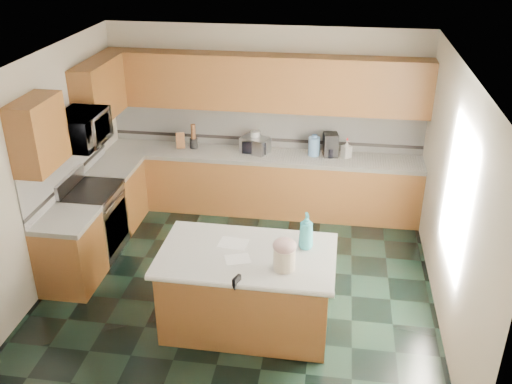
# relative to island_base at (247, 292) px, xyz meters

# --- Properties ---
(floor) EXTENTS (4.60, 4.60, 0.00)m
(floor) POSITION_rel_island_base_xyz_m (-0.21, 0.67, -0.43)
(floor) COLOR black
(floor) RESTS_ON ground
(ceiling) EXTENTS (4.60, 4.60, 0.00)m
(ceiling) POSITION_rel_island_base_xyz_m (-0.21, 0.67, 2.27)
(ceiling) COLOR white
(ceiling) RESTS_ON ground
(wall_back) EXTENTS (4.60, 0.04, 2.70)m
(wall_back) POSITION_rel_island_base_xyz_m (-0.21, 2.99, 0.92)
(wall_back) COLOR beige
(wall_back) RESTS_ON ground
(wall_front) EXTENTS (4.60, 0.04, 2.70)m
(wall_front) POSITION_rel_island_base_xyz_m (-0.21, -1.65, 0.92)
(wall_front) COLOR beige
(wall_front) RESTS_ON ground
(wall_left) EXTENTS (0.04, 4.60, 2.70)m
(wall_left) POSITION_rel_island_base_xyz_m (-2.53, 0.67, 0.92)
(wall_left) COLOR beige
(wall_left) RESTS_ON ground
(wall_right) EXTENTS (0.04, 4.60, 2.70)m
(wall_right) POSITION_rel_island_base_xyz_m (2.11, 0.67, 0.92)
(wall_right) COLOR beige
(wall_right) RESTS_ON ground
(back_base_cab) EXTENTS (4.60, 0.60, 0.86)m
(back_base_cab) POSITION_rel_island_base_xyz_m (-0.21, 2.67, 0.00)
(back_base_cab) COLOR brown
(back_base_cab) RESTS_ON ground
(back_countertop) EXTENTS (4.60, 0.64, 0.06)m
(back_countertop) POSITION_rel_island_base_xyz_m (-0.21, 2.67, 0.46)
(back_countertop) COLOR silver
(back_countertop) RESTS_ON back_base_cab
(back_upper_cab) EXTENTS (4.60, 0.33, 0.78)m
(back_upper_cab) POSITION_rel_island_base_xyz_m (-0.21, 2.80, 1.51)
(back_upper_cab) COLOR brown
(back_upper_cab) RESTS_ON wall_back
(back_backsplash) EXTENTS (4.60, 0.02, 0.63)m
(back_backsplash) POSITION_rel_island_base_xyz_m (-0.21, 2.96, 0.81)
(back_backsplash) COLOR silver
(back_backsplash) RESTS_ON back_countertop
(back_accent_band) EXTENTS (4.60, 0.01, 0.05)m
(back_accent_band) POSITION_rel_island_base_xyz_m (-0.21, 2.95, 0.61)
(back_accent_band) COLOR black
(back_accent_band) RESTS_ON back_countertop
(left_base_cab_rear) EXTENTS (0.60, 0.82, 0.86)m
(left_base_cab_rear) POSITION_rel_island_base_xyz_m (-2.21, 1.96, 0.00)
(left_base_cab_rear) COLOR brown
(left_base_cab_rear) RESTS_ON ground
(left_counter_rear) EXTENTS (0.64, 0.82, 0.06)m
(left_counter_rear) POSITION_rel_island_base_xyz_m (-2.21, 1.96, 0.46)
(left_counter_rear) COLOR silver
(left_counter_rear) RESTS_ON left_base_cab_rear
(left_base_cab_front) EXTENTS (0.60, 0.72, 0.86)m
(left_base_cab_front) POSITION_rel_island_base_xyz_m (-2.21, 0.43, 0.00)
(left_base_cab_front) COLOR brown
(left_base_cab_front) RESTS_ON ground
(left_counter_front) EXTENTS (0.64, 0.72, 0.06)m
(left_counter_front) POSITION_rel_island_base_xyz_m (-2.21, 0.43, 0.46)
(left_counter_front) COLOR silver
(left_counter_front) RESTS_ON left_base_cab_front
(left_backsplash) EXTENTS (0.02, 2.30, 0.63)m
(left_backsplash) POSITION_rel_island_base_xyz_m (-2.50, 1.22, 0.81)
(left_backsplash) COLOR silver
(left_backsplash) RESTS_ON wall_left
(left_accent_band) EXTENTS (0.01, 2.30, 0.05)m
(left_accent_band) POSITION_rel_island_base_xyz_m (-2.49, 1.22, 0.61)
(left_accent_band) COLOR black
(left_accent_band) RESTS_ON wall_left
(left_upper_cab_rear) EXTENTS (0.33, 1.09, 0.78)m
(left_upper_cab_rear) POSITION_rel_island_base_xyz_m (-2.34, 2.09, 1.51)
(left_upper_cab_rear) COLOR brown
(left_upper_cab_rear) RESTS_ON wall_left
(left_upper_cab_front) EXTENTS (0.33, 0.72, 0.78)m
(left_upper_cab_front) POSITION_rel_island_base_xyz_m (-2.34, 0.43, 1.51)
(left_upper_cab_front) COLOR brown
(left_upper_cab_front) RESTS_ON wall_left
(range_body) EXTENTS (0.60, 0.76, 0.88)m
(range_body) POSITION_rel_island_base_xyz_m (-2.21, 1.17, 0.01)
(range_body) COLOR #B7B7BC
(range_body) RESTS_ON ground
(range_oven_door) EXTENTS (0.02, 0.68, 0.55)m
(range_oven_door) POSITION_rel_island_base_xyz_m (-1.92, 1.17, -0.03)
(range_oven_door) COLOR black
(range_oven_door) RESTS_ON range_body
(range_cooktop) EXTENTS (0.62, 0.78, 0.04)m
(range_cooktop) POSITION_rel_island_base_xyz_m (-2.21, 1.17, 0.47)
(range_cooktop) COLOR black
(range_cooktop) RESTS_ON range_body
(range_handle) EXTENTS (0.02, 0.66, 0.02)m
(range_handle) POSITION_rel_island_base_xyz_m (-1.89, 1.17, 0.35)
(range_handle) COLOR #B7B7BC
(range_handle) RESTS_ON range_body
(range_backguard) EXTENTS (0.06, 0.76, 0.18)m
(range_backguard) POSITION_rel_island_base_xyz_m (-2.47, 1.17, 0.59)
(range_backguard) COLOR #B7B7BC
(range_backguard) RESTS_ON range_body
(microwave) EXTENTS (0.50, 0.73, 0.41)m
(microwave) POSITION_rel_island_base_xyz_m (-2.21, 1.17, 1.30)
(microwave) COLOR #B7B7BC
(microwave) RESTS_ON wall_left
(island_base) EXTENTS (1.74, 1.00, 0.86)m
(island_base) POSITION_rel_island_base_xyz_m (0.00, 0.00, 0.00)
(island_base) COLOR brown
(island_base) RESTS_ON ground
(island_top) EXTENTS (1.84, 1.10, 0.06)m
(island_top) POSITION_rel_island_base_xyz_m (0.00, -0.00, 0.46)
(island_top) COLOR silver
(island_top) RESTS_ON island_base
(island_bullnose) EXTENTS (1.83, 0.07, 0.06)m
(island_bullnose) POSITION_rel_island_base_xyz_m (0.00, -0.54, 0.46)
(island_bullnose) COLOR silver
(island_bullnose) RESTS_ON island_base
(treat_jar) EXTENTS (0.24, 0.24, 0.23)m
(treat_jar) POSITION_rel_island_base_xyz_m (0.41, -0.23, 0.60)
(treat_jar) COLOR beige
(treat_jar) RESTS_ON island_top
(treat_jar_lid) EXTENTS (0.24, 0.24, 0.15)m
(treat_jar_lid) POSITION_rel_island_base_xyz_m (0.41, -0.23, 0.75)
(treat_jar_lid) COLOR #CA9E9F
(treat_jar_lid) RESTS_ON treat_jar
(treat_jar_knob) EXTENTS (0.08, 0.03, 0.03)m
(treat_jar_knob) POSITION_rel_island_base_xyz_m (0.41, -0.23, 0.80)
(treat_jar_knob) COLOR tan
(treat_jar_knob) RESTS_ON treat_jar_lid
(treat_jar_knob_end_l) EXTENTS (0.04, 0.04, 0.04)m
(treat_jar_knob_end_l) POSITION_rel_island_base_xyz_m (0.37, -0.23, 0.80)
(treat_jar_knob_end_l) COLOR tan
(treat_jar_knob_end_l) RESTS_ON treat_jar_lid
(treat_jar_knob_end_r) EXTENTS (0.04, 0.04, 0.04)m
(treat_jar_knob_end_r) POSITION_rel_island_base_xyz_m (0.45, -0.23, 0.80)
(treat_jar_knob_end_r) COLOR tan
(treat_jar_knob_end_r) RESTS_ON treat_jar_lid
(soap_bottle_island) EXTENTS (0.19, 0.19, 0.40)m
(soap_bottle_island) POSITION_rel_island_base_xyz_m (0.59, 0.20, 0.69)
(soap_bottle_island) COLOR teal
(soap_bottle_island) RESTS_ON island_top
(paper_sheet_a) EXTENTS (0.30, 0.26, 0.00)m
(paper_sheet_a) POSITION_rel_island_base_xyz_m (-0.08, -0.13, 0.49)
(paper_sheet_a) COLOR white
(paper_sheet_a) RESTS_ON island_top
(paper_sheet_b) EXTENTS (0.33, 0.26, 0.00)m
(paper_sheet_b) POSITION_rel_island_base_xyz_m (-0.18, 0.17, 0.49)
(paper_sheet_b) COLOR white
(paper_sheet_b) RESTS_ON island_top
(clamp_body) EXTENTS (0.07, 0.12, 0.10)m
(clamp_body) POSITION_rel_island_base_xyz_m (-0.01, -0.52, 0.50)
(clamp_body) COLOR black
(clamp_body) RESTS_ON island_top
(clamp_handle) EXTENTS (0.02, 0.08, 0.02)m
(clamp_handle) POSITION_rel_island_base_xyz_m (-0.01, -0.59, 0.48)
(clamp_handle) COLOR black
(clamp_handle) RESTS_ON island_top
(knife_block) EXTENTS (0.17, 0.20, 0.26)m
(knife_block) POSITION_rel_island_base_xyz_m (-1.45, 2.72, 0.61)
(knife_block) COLOR #472814
(knife_block) RESTS_ON back_countertop
(utensil_crock) EXTENTS (0.12, 0.12, 0.15)m
(utensil_crock) POSITION_rel_island_base_xyz_m (-1.25, 2.75, 0.57)
(utensil_crock) COLOR black
(utensil_crock) RESTS_ON back_countertop
(utensil_bundle) EXTENTS (0.07, 0.07, 0.22)m
(utensil_bundle) POSITION_rel_island_base_xyz_m (-1.25, 2.75, 0.75)
(utensil_bundle) COLOR #472814
(utensil_bundle) RESTS_ON utensil_crock
(toaster_oven) EXTENTS (0.46, 0.40, 0.22)m
(toaster_oven) POSITION_rel_island_base_xyz_m (-0.32, 2.72, 0.60)
(toaster_oven) COLOR #B7B7BC
(toaster_oven) RESTS_ON back_countertop
(toaster_oven_door) EXTENTS (0.35, 0.01, 0.18)m
(toaster_oven_door) POSITION_rel_island_base_xyz_m (-0.32, 2.59, 0.60)
(toaster_oven_door) COLOR black
(toaster_oven_door) RESTS_ON toaster_oven
(paper_towel) EXTENTS (0.13, 0.13, 0.30)m
(paper_towel) POSITION_rel_island_base_xyz_m (-0.33, 2.77, 0.64)
(paper_towel) COLOR white
(paper_towel) RESTS_ON back_countertop
(paper_towel_base) EXTENTS (0.20, 0.20, 0.01)m
(paper_towel_base) POSITION_rel_island_base_xyz_m (-0.33, 2.77, 0.50)
(paper_towel_base) COLOR #B7B7BC
(paper_towel_base) RESTS_ON back_countertop
(water_jug) EXTENTS (0.17, 0.17, 0.27)m
(water_jug) POSITION_rel_island_base_xyz_m (0.53, 2.73, 0.63)
(water_jug) COLOR #6896CF
(water_jug) RESTS_ON back_countertop
(water_jug_neck) EXTENTS (0.08, 0.08, 0.04)m
(water_jug_neck) POSITION_rel_island_base_xyz_m (0.53, 2.73, 0.78)
(water_jug_neck) COLOR #6896CF
(water_jug_neck) RESTS_ON water_jug
(coffee_maker) EXTENTS (0.23, 0.25, 0.33)m
(coffee_maker) POSITION_rel_island_base_xyz_m (0.77, 2.75, 0.66)
(coffee_maker) COLOR black
(coffee_maker) RESTS_ON back_countertop
(coffee_carafe) EXTENTS (0.14, 0.14, 0.14)m
(coffee_carafe) POSITION_rel_island_base_xyz_m (0.77, 2.70, 0.56)
(coffee_carafe) COLOR black
(coffee_carafe) RESTS_ON back_countertop
(soap_bottle_back) EXTENTS (0.17, 0.17, 0.26)m
(soap_bottle_back) POSITION_rel_island_base_xyz_m (1.00, 2.72, 0.62)
(soap_bottle_back) COLOR white
(soap_bottle_back) RESTS_ON back_countertop
(soap_back_cap) EXTENTS (0.02, 0.02, 0.03)m
(soap_back_cap) POSITION_rel_island_base_xyz_m (1.00, 2.72, 0.77)
(soap_back_cap) COLOR red
(soap_back_cap) RESTS_ON soap_bottle_back
(window_light_proxy) EXTENTS (0.02, 1.40, 1.10)m
(window_light_proxy) POSITION_rel_island_base_xyz_m (2.08, 0.47, 1.07)
(window_light_proxy) COLOR white
(window_light_proxy) RESTS_ON wall_right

